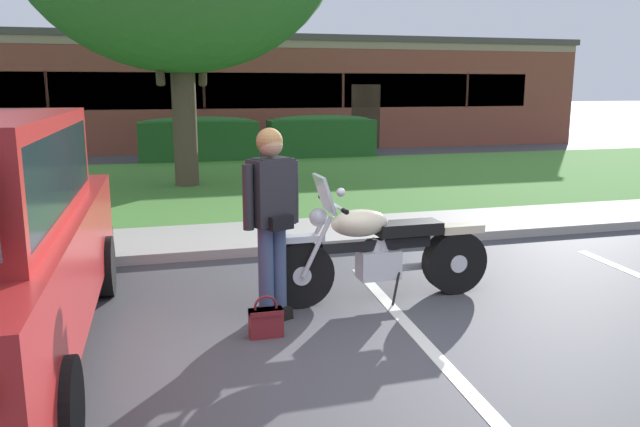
{
  "coord_description": "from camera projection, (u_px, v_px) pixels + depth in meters",
  "views": [
    {
      "loc": [
        -1.59,
        -4.14,
        2.05
      ],
      "look_at": [
        -0.01,
        1.57,
        0.85
      ],
      "focal_mm": 35.35,
      "sensor_mm": 36.0,
      "label": 1
    }
  ],
  "objects": [
    {
      "name": "ground_plane",
      "position": [
        376.0,
        364.0,
        4.74
      ],
      "size": [
        140.0,
        140.0,
        0.0
      ],
      "primitive_type": "plane",
      "color": "#424247"
    },
    {
      "name": "curb_strip",
      "position": [
        283.0,
        248.0,
        7.88
      ],
      "size": [
        60.0,
        0.2,
        0.12
      ],
      "primitive_type": "cube",
      "color": "#ADA89E",
      "rests_on": "ground"
    },
    {
      "name": "concrete_walk",
      "position": [
        270.0,
        235.0,
        8.69
      ],
      "size": [
        60.0,
        1.5,
        0.08
      ],
      "primitive_type": "cube",
      "color": "#ADA89E",
      "rests_on": "ground"
    },
    {
      "name": "grass_lawn",
      "position": [
        226.0,
        184.0,
        13.2
      ],
      "size": [
        60.0,
        8.04,
        0.06
      ],
      "primitive_type": "cube",
      "color": "#478433",
      "rests_on": "ground"
    },
    {
      "name": "stall_stripe_0",
      "position": [
        23.0,
        393.0,
        4.28
      ],
      "size": [
        0.42,
        4.4,
        0.01
      ],
      "primitive_type": "cube",
      "rotation": [
        0.0,
        0.0,
        -0.07
      ],
      "color": "silver",
      "rests_on": "ground"
    },
    {
      "name": "stall_stripe_1",
      "position": [
        427.0,
        346.0,
        5.06
      ],
      "size": [
        0.42,
        4.4,
        0.01
      ],
      "primitive_type": "cube",
      "rotation": [
        0.0,
        0.0,
        -0.07
      ],
      "color": "silver",
      "rests_on": "ground"
    },
    {
      "name": "motorcycle",
      "position": [
        388.0,
        250.0,
        6.1
      ],
      "size": [
        2.24,
        0.82,
        1.26
      ],
      "color": "black",
      "rests_on": "ground"
    },
    {
      "name": "rider_person",
      "position": [
        272.0,
        210.0,
        5.49
      ],
      "size": [
        0.53,
        0.39,
        1.7
      ],
      "color": "black",
      "rests_on": "ground"
    },
    {
      "name": "handbag",
      "position": [
        266.0,
        320.0,
        5.23
      ],
      "size": [
        0.28,
        0.13,
        0.36
      ],
      "color": "maroon",
      "rests_on": "ground"
    },
    {
      "name": "hedge_left",
      "position": [
        198.0,
        138.0,
        17.18
      ],
      "size": [
        3.2,
        0.9,
        1.24
      ],
      "color": "#235623",
      "rests_on": "ground"
    },
    {
      "name": "hedge_center_left",
      "position": [
        321.0,
        136.0,
        18.1
      ],
      "size": [
        3.06,
        0.9,
        1.24
      ],
      "color": "#235623",
      "rests_on": "ground"
    },
    {
      "name": "brick_building",
      "position": [
        194.0,
        92.0,
        23.17
      ],
      "size": [
        26.54,
        8.4,
        3.67
      ],
      "color": "brown",
      "rests_on": "ground"
    }
  ]
}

